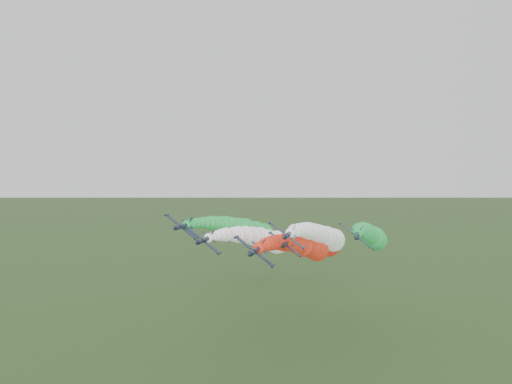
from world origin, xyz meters
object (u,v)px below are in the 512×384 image
jet_lead (304,246)px  jet_outer_right (370,236)px  jet_trail (319,242)px  jet_inner_left (263,239)px  jet_outer_left (246,230)px  jet_inner_right (323,236)px

jet_lead → jet_outer_right: size_ratio=1.00×
jet_trail → jet_inner_left: bearing=-135.0°
jet_lead → jet_outer_right: bearing=39.8°
jet_lead → jet_inner_left: bearing=145.7°
jet_inner_left → jet_trail: (15.46, 15.46, -2.56)m
jet_outer_right → jet_trail: bearing=150.2°
jet_inner_left → jet_outer_left: jet_outer_left is taller
jet_outer_right → jet_trail: (-16.14, 9.23, -3.61)m
jet_inner_right → jet_inner_left: bearing=-165.9°
jet_inner_left → jet_inner_right: jet_inner_right is taller
jet_outer_left → jet_trail: 24.58m
jet_inner_left → jet_trail: bearing=45.0°
jet_outer_left → jet_outer_right: (38.69, -0.54, -0.92)m
jet_lead → jet_inner_left: jet_inner_left is taller
jet_inner_left → jet_outer_right: (31.60, 6.23, 1.05)m
jet_lead → jet_inner_right: (4.19, 13.43, 1.41)m
jet_inner_right → jet_outer_right: bearing=7.4°
jet_inner_left → jet_trail: size_ratio=0.99×
jet_lead → jet_outer_left: 25.89m
jet_inner_right → jet_outer_right: (14.14, 1.83, 0.15)m
jet_inner_right → jet_lead: bearing=-107.3°
jet_outer_left → jet_trail: jet_outer_left is taller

